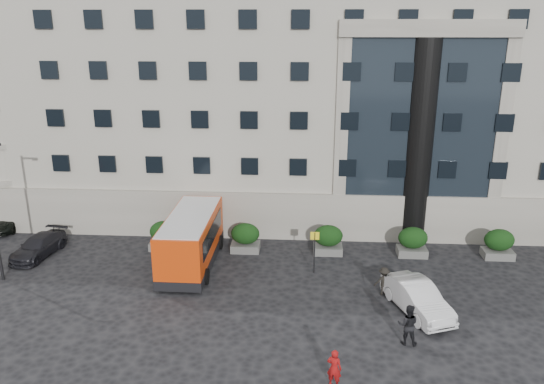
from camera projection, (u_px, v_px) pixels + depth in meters
The scene contains 18 objects.
ground at pixel (204, 315), 26.29m from camera, with size 120.00×120.00×0.00m, color black.
civic_building at pixel (320, 83), 44.05m from camera, with size 44.00×24.00×18.00m, color #9C998A.
entrance_column at pixel (419, 144), 33.34m from camera, with size 1.80×1.80×13.00m, color black.
apartment_far at pixel (29, 48), 60.65m from camera, with size 13.00×13.00×22.00m, color #786446.
hedge_a at pixel (164, 235), 33.65m from camera, with size 1.80×1.26×1.84m.
hedge_b at pixel (245, 237), 33.34m from camera, with size 1.80×1.26×1.84m.
hedge_c at pixel (328, 239), 33.02m from camera, with size 1.80×1.26×1.84m.
hedge_d at pixel (413, 241), 32.70m from camera, with size 1.80×1.26×1.84m.
hedge_e at pixel (499, 244), 32.38m from camera, with size 1.80×1.26×1.84m.
bus_stop_sign at pixel (315, 245), 30.17m from camera, with size 0.50×0.08×2.52m.
minibus at pixel (191, 238), 31.20m from camera, with size 2.87×7.50×3.12m.
red_truck at pixel (82, 194), 40.01m from camera, with size 3.27×5.61×2.84m.
parked_car_c at pixel (38, 246), 32.74m from camera, with size 1.75×4.30×1.25m, color black.
parked_car_d at pixel (7, 220), 37.19m from camera, with size 2.03×4.41×1.23m, color black.
white_taxi at pixel (417, 298), 26.35m from camera, with size 1.63×4.68×1.54m, color silver.
pedestrian_a at pixel (334, 368), 20.91m from camera, with size 0.60×0.39×1.65m, color maroon.
pedestrian_b at pixel (408, 325), 23.66m from camera, with size 0.94×0.73×1.93m, color black.
pedestrian_c at pixel (384, 281), 28.01m from camera, with size 1.01×0.58×1.56m, color black.
Camera 1 is at (4.86, -22.88, 13.87)m, focal length 35.00 mm.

